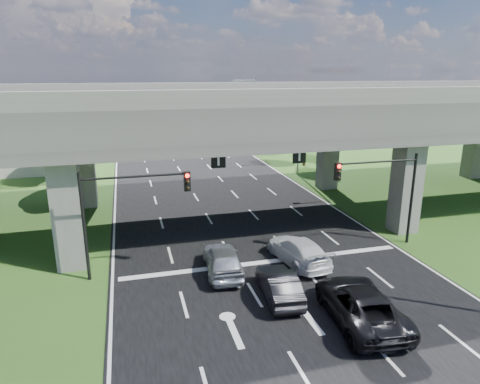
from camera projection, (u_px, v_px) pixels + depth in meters
name	position (u px, v px, depth m)	size (l,w,h in m)	color
ground	(288.00, 290.00, 22.16)	(160.00, 160.00, 0.00)	#2C4C18
road	(238.00, 225.00, 31.44)	(18.00, 120.00, 0.03)	black
overpass	(231.00, 114.00, 31.13)	(80.00, 15.00, 10.00)	#383533
signal_right	(384.00, 184.00, 26.64)	(5.76, 0.54, 6.00)	black
signal_left	(125.00, 203.00, 22.71)	(5.76, 0.54, 6.00)	black
streetlight_far	(296.00, 121.00, 45.38)	(3.38, 0.25, 10.00)	gray
streetlight_beyond	(253.00, 108.00, 60.23)	(3.38, 0.25, 10.00)	gray
tree_left_near	(57.00, 137.00, 41.47)	(4.50, 4.50, 7.80)	black
tree_left_mid	(39.00, 133.00, 48.32)	(3.91, 3.90, 6.76)	black
tree_left_far	(81.00, 117.00, 56.49)	(4.80, 4.80, 8.32)	black
tree_right_near	(306.00, 128.00, 50.21)	(4.20, 4.20, 7.28)	black
tree_right_mid	(302.00, 122.00, 58.48)	(3.91, 3.90, 6.76)	black
tree_right_far	(257.00, 113.00, 64.72)	(4.50, 4.50, 7.80)	black
car_silver	(223.00, 259.00, 23.84)	(1.91, 4.76, 1.62)	silver
car_dark	(279.00, 285.00, 21.22)	(1.51, 4.33, 1.43)	black
car_white	(298.00, 250.00, 25.18)	(2.10, 5.17, 1.50)	silver
car_trailing	(360.00, 304.00, 19.25)	(2.74, 5.94, 1.65)	black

